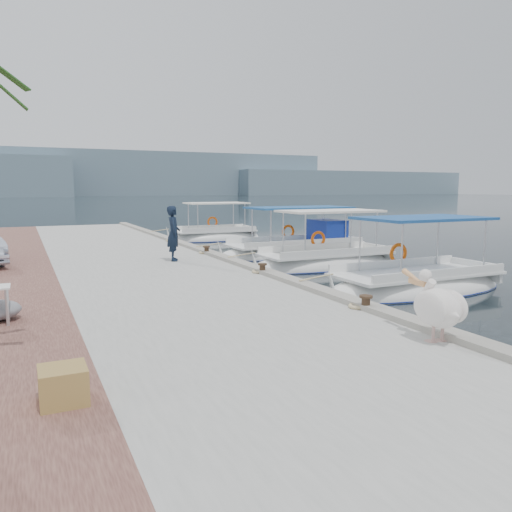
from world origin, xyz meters
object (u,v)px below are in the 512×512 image
(pelican, at_px, (438,306))
(fisherman, at_px, (174,233))
(fishing_caique_b, at_px, (416,287))
(fishing_caique_e, at_px, (214,238))
(fishing_caique_c, at_px, (326,264))
(fishing_caique_d, at_px, (297,251))

(pelican, bearing_deg, fisherman, 97.15)
(pelican, height_order, fisherman, fisherman)
(pelican, bearing_deg, fishing_caique_b, 49.81)
(fishing_caique_b, distance_m, fishing_caique_e, 16.62)
(pelican, xyz_separation_m, fisherman, (-1.39, 11.09, 0.37))
(fishing_caique_e, bearing_deg, fisherman, -117.33)
(fishing_caique_b, bearing_deg, fisherman, 133.73)
(fishing_caique_c, height_order, pelican, fishing_caique_c)
(fishing_caique_e, bearing_deg, fishing_caique_c, -88.55)
(fishing_caique_c, xyz_separation_m, fishing_caique_e, (-0.29, 11.60, 0.00))
(fishing_caique_e, relative_size, pelican, 3.84)
(fishing_caique_d, bearing_deg, fishing_caique_e, 97.19)
(fishing_caique_d, relative_size, fishing_caique_e, 1.31)
(fisherman, bearing_deg, fishing_caique_b, -123.36)
(fishing_caique_d, height_order, fisherman, fisherman)
(fishing_caique_b, relative_size, pelican, 4.12)
(fishing_caique_d, bearing_deg, fishing_caique_b, -95.43)
(pelican, bearing_deg, fishing_caique_c, 66.50)
(fisherman, bearing_deg, pelican, -159.95)
(fishing_caique_b, xyz_separation_m, fisherman, (-5.71, 5.97, 1.35))
(fishing_caique_e, distance_m, fisherman, 12.06)
(fishing_caique_b, distance_m, fisherman, 8.37)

